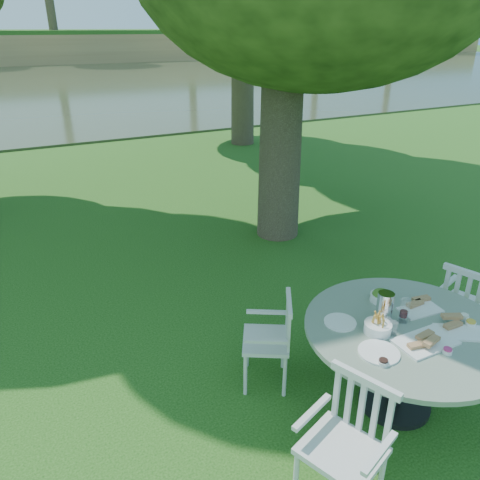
% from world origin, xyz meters
% --- Properties ---
extents(ground, '(140.00, 140.00, 0.00)m').
position_xyz_m(ground, '(0.00, 0.00, 0.00)').
color(ground, '#13400D').
rests_on(ground, ground).
extents(table, '(1.52, 1.52, 0.74)m').
position_xyz_m(table, '(0.51, -1.56, 0.62)').
color(table, black).
rests_on(table, ground).
extents(chair_ne, '(0.56, 0.58, 0.92)m').
position_xyz_m(chair_ne, '(1.47, -1.35, 0.54)').
color(chair_ne, silver).
rests_on(chair_ne, ground).
extents(chair_nw, '(0.54, 0.54, 0.81)m').
position_xyz_m(chair_nw, '(-0.21, -0.88, 0.48)').
color(chair_nw, silver).
rests_on(chair_nw, ground).
extents(chair_sw, '(0.56, 0.58, 0.90)m').
position_xyz_m(chair_sw, '(-0.36, -2.01, 0.53)').
color(chair_sw, silver).
rests_on(chair_sw, ground).
extents(tableware, '(1.04, 0.87, 0.24)m').
position_xyz_m(tableware, '(0.44, -1.49, 0.79)').
color(tableware, white).
rests_on(tableware, table).
extents(river, '(100.00, 28.00, 0.12)m').
position_xyz_m(river, '(0.00, 23.00, 0.00)').
color(river, '#323B23').
rests_on(river, ground).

